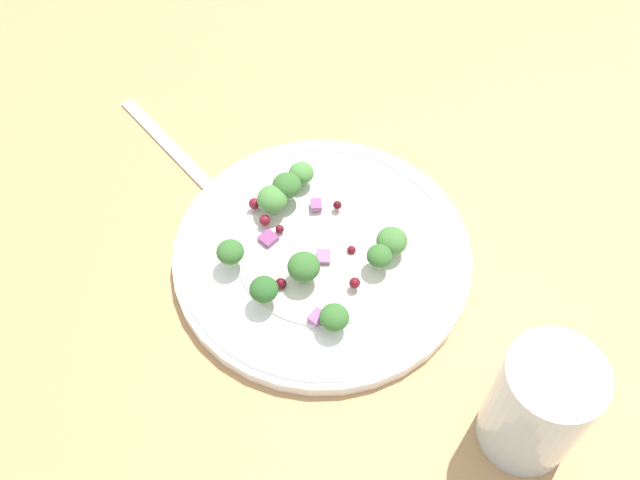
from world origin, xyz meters
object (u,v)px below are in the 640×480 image
broccoli_floret_0 (304,267)px  water_glass (538,405)px  broccoli_floret_1 (272,199)px  fork (186,162)px  broccoli_floret_2 (264,290)px  plate (320,253)px

broccoli_floret_0 → water_glass: size_ratio=0.26×
broccoli_floret_0 → broccoli_floret_1: (7.24, 1.87, -0.20)cm
fork → water_glass: water_glass is taller
broccoli_floret_2 → broccoli_floret_1: bearing=-9.0°
fork → broccoli_floret_0: bearing=-147.4°
broccoli_floret_0 → fork: broccoli_floret_0 is taller
broccoli_floret_1 → broccoli_floret_2: (-8.86, 1.40, 0.12)cm
broccoli_floret_1 → broccoli_floret_2: bearing=171.0°
broccoli_floret_0 → water_glass: 20.06cm
broccoli_floret_1 → broccoli_floret_0: bearing=-165.5°
broccoli_floret_0 → water_glass: (-14.03, -14.22, 1.89)cm
plate → water_glass: size_ratio=2.46×
broccoli_floret_0 → plate: bearing=-30.4°
plate → broccoli_floret_2: bearing=131.9°
plate → broccoli_floret_1: size_ratio=9.40×
plate → broccoli_floret_2: size_ratio=10.83×
broccoli_floret_0 → fork: 17.79cm
broccoli_floret_1 → water_glass: size_ratio=0.26×
plate → fork: bearing=42.6°
broccoli_floret_2 → water_glass: 21.54cm
broccoli_floret_0 → fork: bearing=32.6°
broccoli_floret_2 → water_glass: size_ratio=0.23×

